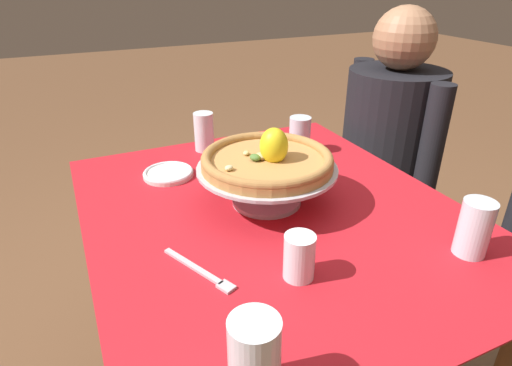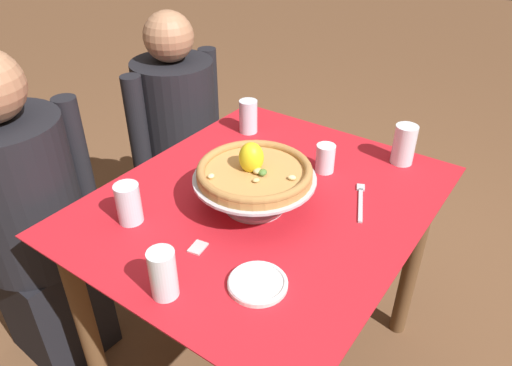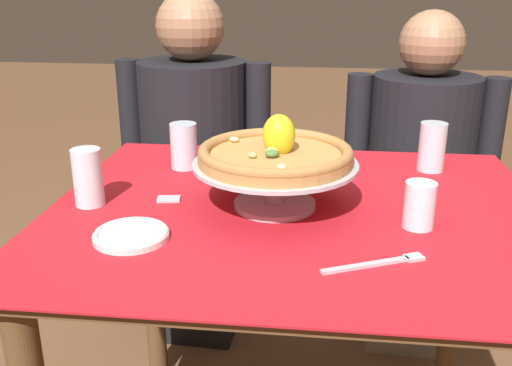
{
  "view_description": "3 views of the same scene",
  "coord_description": "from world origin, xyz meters",
  "px_view_note": "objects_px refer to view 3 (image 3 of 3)",
  "views": [
    {
      "loc": [
        0.81,
        -0.42,
        1.3
      ],
      "look_at": [
        -0.05,
        -0.03,
        0.81
      ],
      "focal_mm": 30.06,
      "sensor_mm": 36.0,
      "label": 1
    },
    {
      "loc": [
        -0.96,
        -0.65,
        1.57
      ],
      "look_at": [
        -0.04,
        -0.0,
        0.83
      ],
      "focal_mm": 33.61,
      "sensor_mm": 36.0,
      "label": 2
    },
    {
      "loc": [
        0.05,
        -1.14,
        1.23
      ],
      "look_at": [
        -0.08,
        -0.02,
        0.82
      ],
      "focal_mm": 40.5,
      "sensor_mm": 36.0,
      "label": 3
    }
  ],
  "objects_px": {
    "diner_left": "(196,176)",
    "water_glass_back_right": "(432,150)",
    "side_plate": "(131,235)",
    "diner_right": "(417,192)",
    "sugar_packet": "(169,199)",
    "water_glass_side_left": "(88,181)",
    "water_glass_back_left": "(184,149)",
    "water_glass_side_right": "(419,208)",
    "dinner_fork": "(379,263)",
    "pizza_stand": "(275,177)",
    "pizza": "(275,153)"
  },
  "relations": [
    {
      "from": "water_glass_side_right",
      "to": "pizza_stand",
      "type": "bearing_deg",
      "value": 166.83
    },
    {
      "from": "side_plate",
      "to": "pizza_stand",
      "type": "bearing_deg",
      "value": 36.07
    },
    {
      "from": "pizza_stand",
      "to": "diner_left",
      "type": "height_order",
      "value": "diner_left"
    },
    {
      "from": "pizza_stand",
      "to": "water_glass_side_left",
      "type": "distance_m",
      "value": 0.4
    },
    {
      "from": "water_glass_side_right",
      "to": "diner_left",
      "type": "bearing_deg",
      "value": 129.25
    },
    {
      "from": "water_glass_side_right",
      "to": "water_glass_back_left",
      "type": "distance_m",
      "value": 0.63
    },
    {
      "from": "water_glass_side_left",
      "to": "water_glass_back_left",
      "type": "xyz_separation_m",
      "value": [
        0.14,
        0.27,
        -0.0
      ]
    },
    {
      "from": "pizza",
      "to": "water_glass_back_left",
      "type": "distance_m",
      "value": 0.36
    },
    {
      "from": "pizza_stand",
      "to": "water_glass_side_left",
      "type": "bearing_deg",
      "value": -176.02
    },
    {
      "from": "water_glass_side_left",
      "to": "water_glass_back_left",
      "type": "relative_size",
      "value": 1.07
    },
    {
      "from": "side_plate",
      "to": "diner_left",
      "type": "distance_m",
      "value": 0.89
    },
    {
      "from": "pizza",
      "to": "dinner_fork",
      "type": "height_order",
      "value": "pizza"
    },
    {
      "from": "water_glass_side_right",
      "to": "side_plate",
      "type": "xyz_separation_m",
      "value": [
        -0.54,
        -0.12,
        -0.03
      ]
    },
    {
      "from": "pizza",
      "to": "water_glass_side_right",
      "type": "bearing_deg",
      "value": -13.48
    },
    {
      "from": "water_glass_back_right",
      "to": "water_glass_side_right",
      "type": "bearing_deg",
      "value": -102.83
    },
    {
      "from": "side_plate",
      "to": "diner_right",
      "type": "height_order",
      "value": "diner_right"
    },
    {
      "from": "sugar_packet",
      "to": "water_glass_side_left",
      "type": "bearing_deg",
      "value": -164.9
    },
    {
      "from": "pizza_stand",
      "to": "sugar_packet",
      "type": "height_order",
      "value": "pizza_stand"
    },
    {
      "from": "water_glass_back_left",
      "to": "side_plate",
      "type": "bearing_deg",
      "value": -90.21
    },
    {
      "from": "water_glass_back_right",
      "to": "diner_left",
      "type": "bearing_deg",
      "value": 150.86
    },
    {
      "from": "pizza",
      "to": "side_plate",
      "type": "distance_m",
      "value": 0.34
    },
    {
      "from": "pizza_stand",
      "to": "water_glass_back_left",
      "type": "height_order",
      "value": "water_glass_back_left"
    },
    {
      "from": "water_glass_back_left",
      "to": "sugar_packet",
      "type": "xyz_separation_m",
      "value": [
        0.02,
        -0.23,
        -0.05
      ]
    },
    {
      "from": "pizza",
      "to": "water_glass_back_left",
      "type": "relative_size",
      "value": 2.78
    },
    {
      "from": "pizza",
      "to": "sugar_packet",
      "type": "height_order",
      "value": "pizza"
    },
    {
      "from": "water_glass_side_right",
      "to": "side_plate",
      "type": "bearing_deg",
      "value": -167.73
    },
    {
      "from": "dinner_fork",
      "to": "water_glass_back_left",
      "type": "bearing_deg",
      "value": 133.42
    },
    {
      "from": "pizza",
      "to": "water_glass_back_left",
      "type": "bearing_deg",
      "value": 136.31
    },
    {
      "from": "diner_left",
      "to": "water_glass_back_right",
      "type": "bearing_deg",
      "value": -29.14
    },
    {
      "from": "water_glass_back_left",
      "to": "pizza",
      "type": "bearing_deg",
      "value": -43.69
    },
    {
      "from": "water_glass_side_right",
      "to": "dinner_fork",
      "type": "bearing_deg",
      "value": -117.52
    },
    {
      "from": "pizza_stand",
      "to": "pizza",
      "type": "bearing_deg",
      "value": 75.46
    },
    {
      "from": "sugar_packet",
      "to": "dinner_fork",
      "type": "bearing_deg",
      "value": -29.99
    },
    {
      "from": "water_glass_back_right",
      "to": "water_glass_back_left",
      "type": "relative_size",
      "value": 1.05
    },
    {
      "from": "water_glass_back_left",
      "to": "pizza_stand",
      "type": "bearing_deg",
      "value": -43.92
    },
    {
      "from": "water_glass_back_right",
      "to": "water_glass_side_left",
      "type": "distance_m",
      "value": 0.83
    },
    {
      "from": "diner_right",
      "to": "pizza_stand",
      "type": "bearing_deg",
      "value": -120.4
    },
    {
      "from": "diner_right",
      "to": "diner_left",
      "type": "bearing_deg",
      "value": -177.8
    },
    {
      "from": "water_glass_back_right",
      "to": "side_plate",
      "type": "distance_m",
      "value": 0.79
    },
    {
      "from": "pizza_stand",
      "to": "water_glass_side_left",
      "type": "xyz_separation_m",
      "value": [
        -0.4,
        -0.03,
        -0.02
      ]
    },
    {
      "from": "diner_left",
      "to": "diner_right",
      "type": "xyz_separation_m",
      "value": [
        0.74,
        0.03,
        -0.04
      ]
    },
    {
      "from": "water_glass_side_right",
      "to": "diner_right",
      "type": "xyz_separation_m",
      "value": [
        0.13,
        0.78,
        -0.25
      ]
    },
    {
      "from": "pizza",
      "to": "side_plate",
      "type": "bearing_deg",
      "value": -143.75
    },
    {
      "from": "pizza_stand",
      "to": "side_plate",
      "type": "relative_size",
      "value": 2.44
    },
    {
      "from": "pizza",
      "to": "dinner_fork",
      "type": "relative_size",
      "value": 1.76
    },
    {
      "from": "diner_right",
      "to": "sugar_packet",
      "type": "bearing_deg",
      "value": -133.18
    },
    {
      "from": "water_glass_side_left",
      "to": "sugar_packet",
      "type": "xyz_separation_m",
      "value": [
        0.16,
        0.04,
        -0.05
      ]
    },
    {
      "from": "pizza_stand",
      "to": "dinner_fork",
      "type": "height_order",
      "value": "pizza_stand"
    },
    {
      "from": "water_glass_back_left",
      "to": "diner_left",
      "type": "relative_size",
      "value": 0.1
    },
    {
      "from": "pizza_stand",
      "to": "dinner_fork",
      "type": "relative_size",
      "value": 1.9
    }
  ]
}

